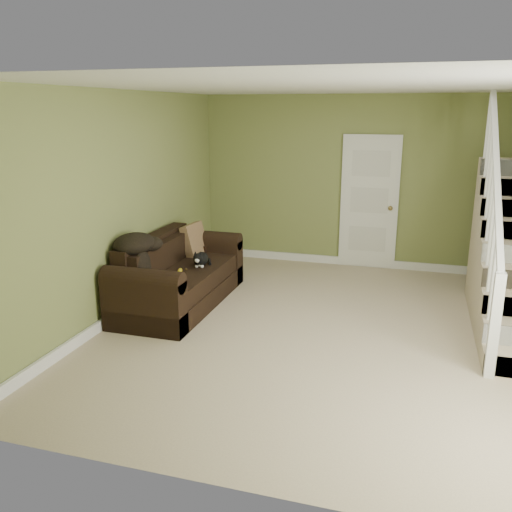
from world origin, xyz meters
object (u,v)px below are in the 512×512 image
Objects in this scene: sofa at (177,278)px; banana at (180,271)px; side_table at (197,260)px; cat at (200,259)px.

sofa is 0.29m from banana.
sofa is 11.23× the size of banana.
side_table is 1.64× the size of cat.
side_table is at bearing 87.29° from banana.
cat is at bearing -64.02° from side_table.
cat is at bearing 34.14° from sofa.
banana is at bearing -76.24° from side_table.
sofa reaches higher than cat.
side_table reaches higher than cat.
banana is at bearing -56.20° from sofa.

